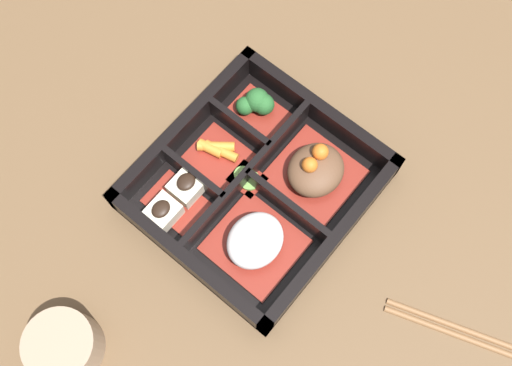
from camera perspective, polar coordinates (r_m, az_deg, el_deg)
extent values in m
plane|color=brown|center=(0.74, 0.00, -0.66)|extent=(3.00, 3.00, 0.00)
cube|color=black|center=(0.74, 0.00, -0.53)|extent=(0.26, 0.24, 0.01)
cube|color=black|center=(0.75, -6.78, 5.20)|extent=(0.26, 0.01, 0.05)
cube|color=black|center=(0.70, 7.27, -5.68)|extent=(0.26, 0.01, 0.05)
cube|color=black|center=(0.76, 5.96, 6.68)|extent=(0.01, 0.24, 0.05)
cube|color=black|center=(0.70, -6.52, -7.40)|extent=(0.01, 0.24, 0.05)
cube|color=black|center=(0.72, -0.86, 0.62)|extent=(0.23, 0.01, 0.05)
cube|color=black|center=(0.75, -1.50, 5.16)|extent=(0.01, 0.09, 0.05)
cube|color=black|center=(0.73, -5.80, 0.48)|extent=(0.01, 0.09, 0.05)
cube|color=black|center=(0.71, 2.92, -2.32)|extent=(0.01, 0.12, 0.05)
cube|color=maroon|center=(0.74, 5.58, 0.74)|extent=(0.09, 0.10, 0.01)
ellipsoid|color=brown|center=(0.72, 5.71, 1.24)|extent=(0.07, 0.07, 0.03)
sphere|color=#D1661E|center=(0.70, 5.14, 1.73)|extent=(0.02, 0.02, 0.02)
sphere|color=#D1661E|center=(0.71, 6.14, 2.97)|extent=(0.02, 0.02, 0.02)
cube|color=maroon|center=(0.71, -0.08, -5.93)|extent=(0.09, 0.10, 0.01)
ellipsoid|color=silver|center=(0.69, -0.08, -5.49)|extent=(0.07, 0.06, 0.04)
cube|color=maroon|center=(0.77, 0.30, 6.63)|extent=(0.05, 0.07, 0.01)
sphere|color=#265B28|center=(0.76, 0.10, 7.90)|extent=(0.03, 0.03, 0.03)
sphere|color=#265B28|center=(0.76, 0.74, 7.50)|extent=(0.03, 0.03, 0.03)
sphere|color=#265B28|center=(0.76, -1.06, 7.35)|extent=(0.02, 0.02, 0.02)
sphere|color=#265B28|center=(0.76, 0.44, 7.82)|extent=(0.02, 0.02, 0.02)
cube|color=maroon|center=(0.74, -3.51, 2.50)|extent=(0.06, 0.07, 0.01)
cylinder|color=orange|center=(0.74, -4.50, 3.16)|extent=(0.02, 0.03, 0.01)
cylinder|color=orange|center=(0.74, -3.83, 3.51)|extent=(0.04, 0.04, 0.01)
cylinder|color=orange|center=(0.74, -3.33, 3.05)|extent=(0.02, 0.05, 0.01)
cube|color=maroon|center=(0.73, -7.56, -1.93)|extent=(0.05, 0.07, 0.01)
cube|color=beige|center=(0.72, -6.54, -0.31)|extent=(0.04, 0.03, 0.02)
ellipsoid|color=black|center=(0.70, -6.67, 0.12)|extent=(0.02, 0.02, 0.01)
cube|color=beige|center=(0.71, -8.86, -2.84)|extent=(0.04, 0.03, 0.02)
ellipsoid|color=black|center=(0.70, -9.05, -2.46)|extent=(0.02, 0.02, 0.01)
cube|color=maroon|center=(0.73, -0.95, 0.21)|extent=(0.04, 0.04, 0.01)
cylinder|color=#75A84C|center=(0.73, -0.81, 0.02)|extent=(0.03, 0.03, 0.00)
cylinder|color=#75A84C|center=(0.73, -0.98, 0.57)|extent=(0.02, 0.02, 0.00)
cylinder|color=#75A84C|center=(0.73, -1.45, 0.61)|extent=(0.02, 0.02, 0.01)
cylinder|color=#75A84C|center=(0.73, -0.68, 0.70)|extent=(0.02, 0.02, 0.00)
cylinder|color=gray|center=(0.71, -17.78, -14.53)|extent=(0.08, 0.08, 0.06)
cylinder|color=#597A38|center=(0.68, -18.37, -14.32)|extent=(0.06, 0.06, 0.01)
cylinder|color=brown|center=(0.75, 20.99, -13.50)|extent=(0.08, 0.22, 0.01)
cylinder|color=brown|center=(0.74, 20.83, -14.17)|extent=(0.08, 0.22, 0.01)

